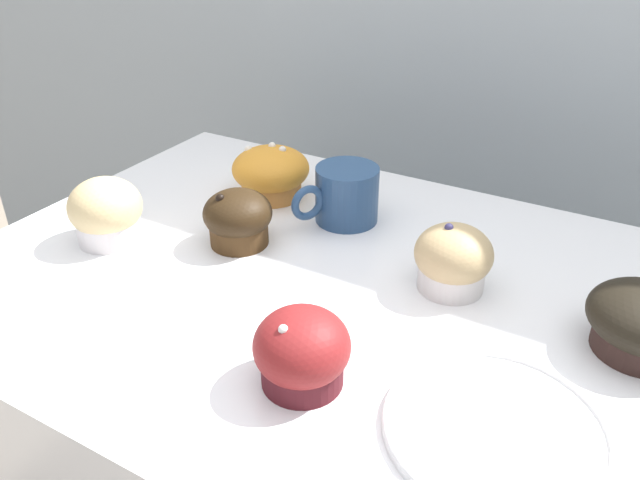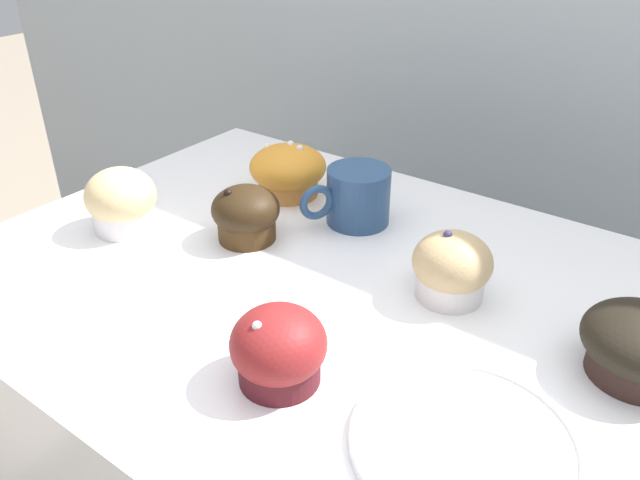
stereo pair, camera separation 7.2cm
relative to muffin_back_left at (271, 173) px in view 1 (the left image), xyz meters
The scene contains 8 objects.
wall_back 0.51m from the muffin_back_left, 61.76° to the left, with size 3.20×0.10×1.80m, color #A8B2B7.
muffin_back_left is the anchor object (origin of this frame).
muffin_back_right 0.40m from the muffin_back_left, 52.37° to the right, with size 0.09×0.09×0.08m.
muffin_front_left 0.24m from the muffin_back_left, 117.24° to the right, with size 0.09×0.09×0.09m.
muffin_front_right 0.14m from the muffin_back_left, 73.34° to the right, with size 0.09×0.09×0.07m.
muffin_back_center 0.33m from the muffin_back_left, 17.77° to the right, with size 0.09×0.09×0.08m.
coffee_cup 0.13m from the muffin_back_left, ahead, with size 0.09×0.12×0.08m.
serving_plate 0.51m from the muffin_back_left, 34.59° to the right, with size 0.19×0.19×0.01m.
Camera 1 is at (0.24, -0.54, 1.34)m, focal length 35.00 mm.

